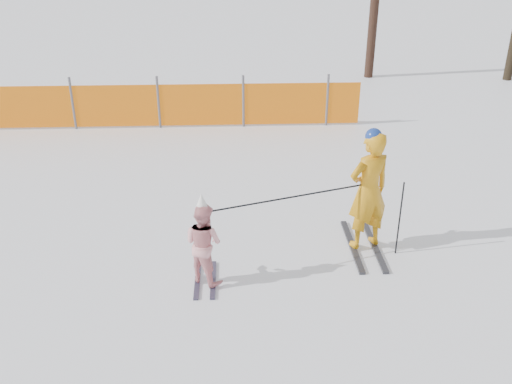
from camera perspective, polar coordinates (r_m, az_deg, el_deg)
The scene contains 5 objects.
ground at distance 8.30m, azimuth 0.15°, elevation -7.74°, with size 120.00×120.00×0.00m, color white.
adult at distance 8.52m, azimuth 11.18°, elevation 0.14°, with size 0.79×1.51×1.93m.
child at distance 7.76m, azimuth -5.27°, elevation -5.04°, with size 0.72×0.90×1.36m.
ski_poles at distance 8.13m, azimuth 7.29°, elevation -1.30°, with size 2.75×0.74×1.18m.
safety_fence at distance 14.37m, azimuth -20.33°, elevation 8.01°, with size 14.81×0.06×1.25m.
Camera 1 is at (-0.32, -6.89, 4.61)m, focal length 40.00 mm.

